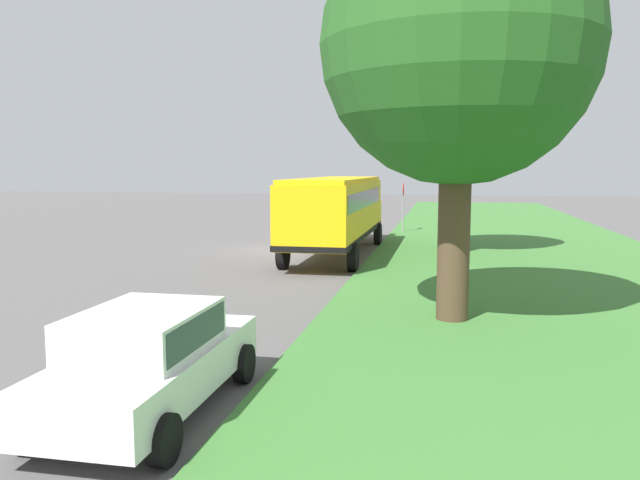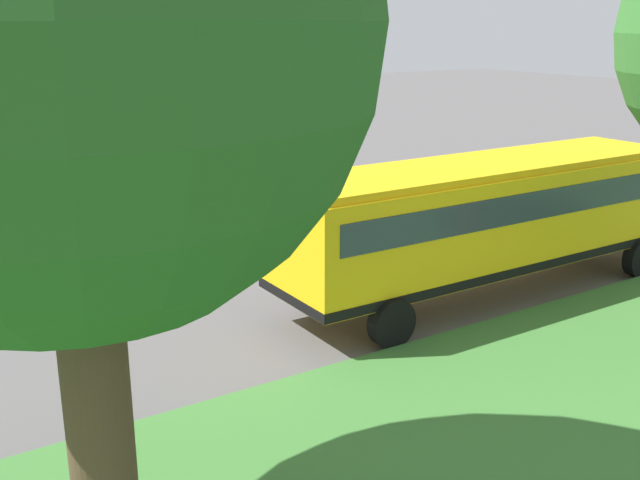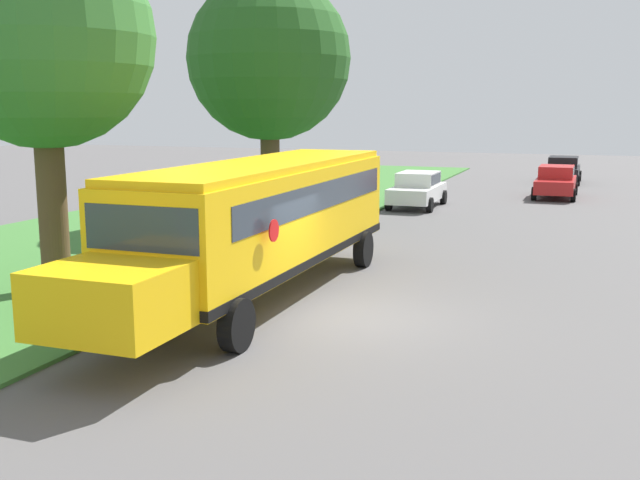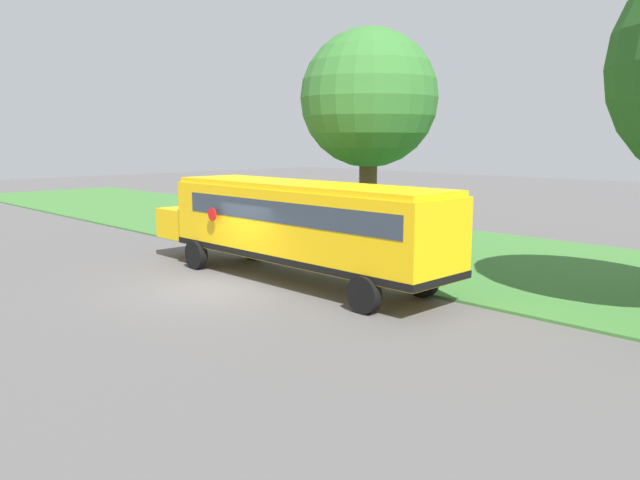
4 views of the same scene
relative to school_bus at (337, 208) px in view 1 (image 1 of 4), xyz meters
name	(u,v)px [view 1 (image 1 of 4)]	position (x,y,z in m)	size (l,w,h in m)	color
ground_plane	(283,250)	(2.57, -1.02, -1.92)	(120.00, 120.00, 0.00)	#565454
grass_verge	(522,256)	(-7.43, -1.02, -1.88)	(12.00, 80.00, 0.08)	#3D7533
school_bus	(337,208)	(0.00, 0.00, 0.00)	(2.84, 12.42, 3.16)	yellow
car_white_nearest	(149,355)	(-0.23, 17.03, -1.05)	(2.02, 4.40, 1.56)	silver
oak_tree_beside_bus	(466,105)	(-5.05, -1.30, 4.16)	(5.14, 5.14, 8.57)	brown
oak_tree_roadside_mid	(463,46)	(-4.65, 10.51, 4.32)	(6.14, 6.14, 9.29)	#4C3826
stop_sign	(403,201)	(-2.03, -9.61, -0.19)	(0.08, 0.68, 2.74)	gray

